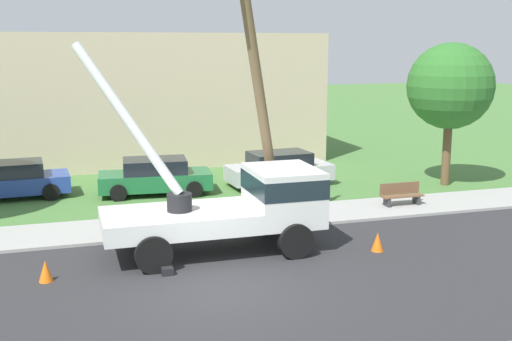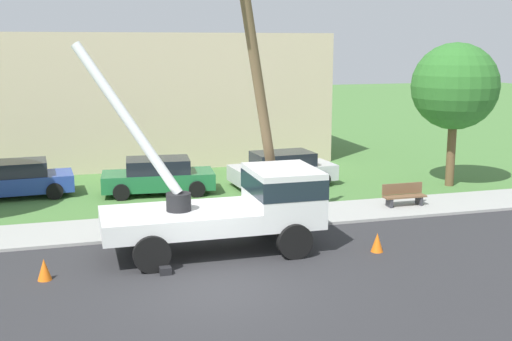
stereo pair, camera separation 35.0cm
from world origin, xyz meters
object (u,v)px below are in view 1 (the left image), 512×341
leaning_utility_pole (259,91)px  parked_sedan_green (155,176)px  parked_sedan_blue (10,180)px  utility_truck (241,202)px  parked_sedan_silver (279,169)px  traffic_cone_behind (46,271)px  traffic_cone_ahead (378,242)px  park_bench (401,195)px  roadside_tree_far (450,87)px

leaning_utility_pole → parked_sedan_green: (-2.37, 6.29, -3.79)m
parked_sedan_blue → utility_truck: bearing=-51.6°
parked_sedan_silver → parked_sedan_green: bearing=-179.2°
traffic_cone_behind → traffic_cone_ahead: bearing=-1.7°
utility_truck → parked_sedan_blue: size_ratio=1.50×
parked_sedan_blue → park_bench: 14.92m
traffic_cone_ahead → traffic_cone_behind: size_ratio=1.00×
utility_truck → park_bench: 7.59m
traffic_cone_ahead → roadside_tree_far: roadside_tree_far is taller
parked_sedan_silver → roadside_tree_far: 7.86m
parked_sedan_silver → traffic_cone_ahead: bearing=-90.9°
leaning_utility_pole → parked_sedan_blue: 11.32m
traffic_cone_ahead → parked_sedan_green: bearing=119.4°
parked_sedan_green → parked_sedan_silver: same height
parked_sedan_blue → traffic_cone_ahead: bearing=-43.3°
utility_truck → park_bench: size_ratio=4.23×
utility_truck → traffic_cone_behind: 5.63m
traffic_cone_ahead → parked_sedan_silver: size_ratio=0.12×
parked_sedan_green → leaning_utility_pole: bearing=-69.3°
park_bench → roadside_tree_far: roadside_tree_far is taller
traffic_cone_behind → parked_sedan_green: size_ratio=0.12×
leaning_utility_pole → parked_sedan_silver: leaning_utility_pole is taller
traffic_cone_behind → roadside_tree_far: bearing=23.1°
traffic_cone_behind → park_bench: (12.35, 4.01, 0.18)m
parked_sedan_blue → parked_sedan_green: (5.48, -0.93, 0.00)m
parked_sedan_green → parked_sedan_blue: bearing=170.4°
utility_truck → parked_sedan_green: (-1.37, 7.73, -0.70)m
leaning_utility_pole → park_bench: leaning_utility_pole is taller
roadside_tree_far → parked_sedan_silver: bearing=163.6°
utility_truck → leaning_utility_pole: (1.00, 1.44, 3.09)m
parked_sedan_blue → traffic_cone_behind: bearing=-81.6°
parked_sedan_blue → parked_sedan_green: bearing=-9.6°
utility_truck → parked_sedan_green: utility_truck is taller
utility_truck → traffic_cone_ahead: size_ratio=12.08×
traffic_cone_behind → parked_sedan_green: parked_sedan_green is taller
park_bench → utility_truck: bearing=-156.9°
traffic_cone_behind → park_bench: bearing=18.0°
parked_sedan_silver → roadside_tree_far: size_ratio=0.76×
traffic_cone_ahead → parked_sedan_blue: 14.56m
leaning_utility_pole → traffic_cone_behind: leaning_utility_pole is taller
leaning_utility_pole → roadside_tree_far: size_ratio=1.47×
parked_sedan_blue → park_bench: size_ratio=2.81×
parked_sedan_green → roadside_tree_far: 12.66m
utility_truck → roadside_tree_far: utility_truck is taller
parked_sedan_silver → park_bench: (3.05, -4.85, -0.25)m
parked_sedan_silver → park_bench: 5.73m
traffic_cone_ahead → traffic_cone_behind: bearing=178.3°
leaning_utility_pole → parked_sedan_silver: size_ratio=1.94×
traffic_cone_ahead → traffic_cone_behind: same height
traffic_cone_ahead → parked_sedan_green: (-5.11, 9.06, 0.43)m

